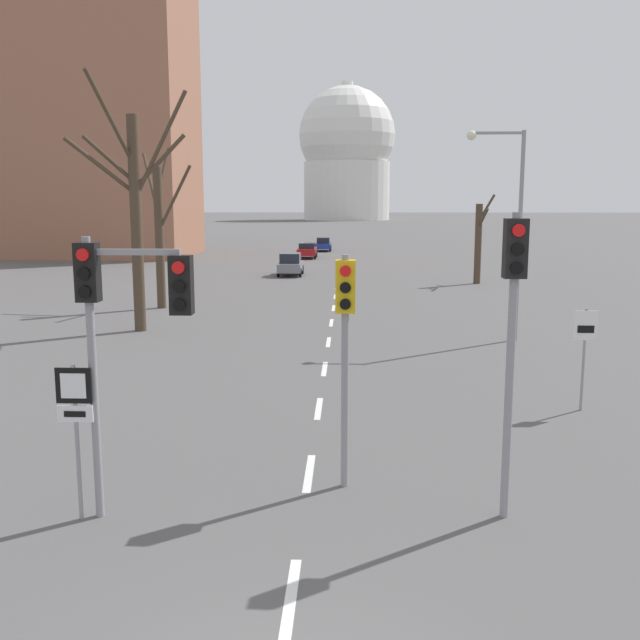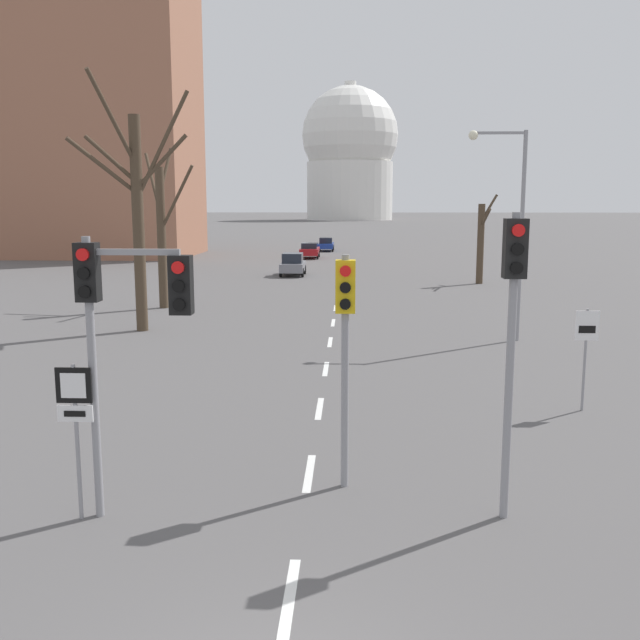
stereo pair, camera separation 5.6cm
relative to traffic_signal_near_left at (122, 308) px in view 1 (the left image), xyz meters
name	(u,v)px [view 1 (the left image)]	position (x,y,z in m)	size (l,w,h in m)	color
lane_stripe_0	(291,596)	(2.93, -2.38, -3.61)	(0.16, 2.00, 0.01)	silver
lane_stripe_1	(309,473)	(2.93, 2.12, -3.61)	(0.16, 2.00, 0.01)	silver
lane_stripe_2	(319,408)	(2.93, 6.62, -3.61)	(0.16, 2.00, 0.01)	silver
lane_stripe_3	(325,369)	(2.93, 11.12, -3.61)	(0.16, 2.00, 0.01)	silver
lane_stripe_4	(328,342)	(2.93, 15.62, -3.61)	(0.16, 2.00, 0.01)	silver
lane_stripe_5	(331,323)	(2.93, 20.12, -3.61)	(0.16, 2.00, 0.01)	silver
lane_stripe_6	(333,308)	(2.93, 24.62, -3.61)	(0.16, 2.00, 0.01)	silver
lane_stripe_7	(335,297)	(2.93, 29.12, -3.61)	(0.16, 2.00, 0.01)	silver
lane_stripe_8	(337,287)	(2.93, 33.62, -3.61)	(0.16, 2.00, 0.01)	silver
lane_stripe_9	(338,280)	(2.93, 38.12, -3.61)	(0.16, 2.00, 0.01)	silver
lane_stripe_10	(339,274)	(2.93, 42.62, -3.61)	(0.16, 2.00, 0.01)	silver
lane_stripe_11	(339,268)	(2.93, 47.12, -3.61)	(0.16, 2.00, 0.01)	silver
lane_stripe_12	(340,264)	(2.93, 51.62, -3.61)	(0.16, 2.00, 0.01)	silver
traffic_signal_near_left	(122,308)	(0.00, 0.00, 0.00)	(1.89, 0.34, 4.77)	gray
traffic_signal_near_right	(513,309)	(6.37, 0.26, -0.02)	(0.36, 0.34, 5.16)	gray
traffic_signal_centre_tall	(345,326)	(3.64, 1.50, -0.53)	(0.36, 0.34, 4.39)	gray
route_sign_post	(75,415)	(-0.82, -0.13, -1.77)	(0.60, 0.08, 2.69)	gray
speed_limit_sign	(585,342)	(9.72, 6.73, -1.80)	(0.60, 0.08, 2.66)	gray
street_lamp_right	(510,213)	(9.80, 16.29, 1.32)	(2.21, 0.36, 7.99)	gray
sedan_near_left	(323,244)	(0.87, 68.33, -2.84)	(1.72, 4.36, 1.51)	navy
sedan_near_right	(290,264)	(-0.60, 41.02, -2.78)	(1.77, 3.82, 1.67)	slate
sedan_mid_centre	(307,250)	(-0.34, 57.84, -2.82)	(1.83, 4.46, 1.50)	maroon
bare_tree_left_near	(135,210)	(-5.04, 17.73, 1.41)	(4.51, 2.82, 10.24)	#473828
bare_tree_right_near	(479,241)	(12.26, 36.23, -0.78)	(1.23, 3.13, 5.88)	#473828
bare_tree_left_far	(160,231)	(-5.83, 24.41, 0.32)	(3.18, 2.79, 8.08)	#473828
capitol_dome	(347,153)	(2.93, 217.02, 16.99)	(29.94, 29.94, 42.29)	silver
apartment_block_left	(98,121)	(-21.36, 60.83, 9.79)	(18.00, 14.00, 26.80)	#9E664C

